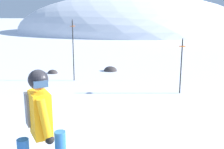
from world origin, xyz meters
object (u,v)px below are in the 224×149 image
Objects in this scene: snowboarder_main at (41,129)px; rock_mid at (110,71)px; rock_dark at (53,73)px; piste_marker_near at (73,46)px; piste_marker_far at (181,62)px.

snowboarder_main is 8.03m from rock_mid.
piste_marker_near is at bearing -36.99° from rock_dark.
snowboarder_main is 2.99× the size of rock_mid.
snowboarder_main is 4.06× the size of rock_dark.
rock_dark is at bearing 113.28° from snowboarder_main.
piste_marker_near reaches higher than rock_dark.
piste_marker_far is (3.74, -0.88, -0.28)m from piste_marker_near.
piste_marker_far is 5.44m from rock_dark.
snowboarder_main is 5.54m from piste_marker_far.
snowboarder_main is 1.00× the size of piste_marker_far.
piste_marker_far is at bearing -20.20° from rock_dark.
rock_dark is at bearing -157.54° from rock_mid.
rock_mid is at bearing 135.06° from piste_marker_far.
rock_dark is (-1.28, 0.96, -1.26)m from piste_marker_near.
snowboarder_main is 0.77× the size of piste_marker_near.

